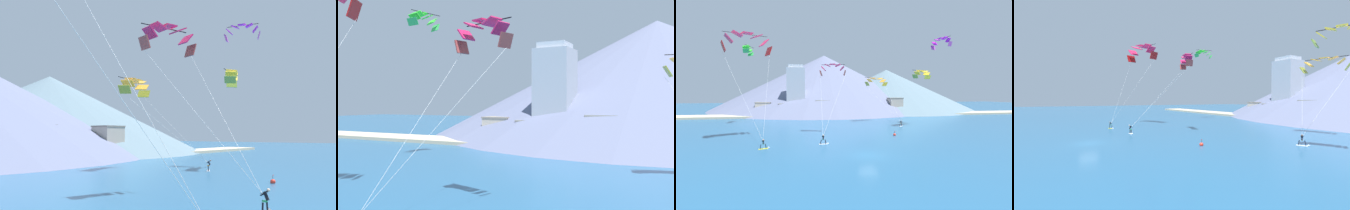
{
  "view_description": "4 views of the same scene",
  "coord_description": "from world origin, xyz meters",
  "views": [
    {
      "loc": [
        -29.29,
        -2.29,
        5.21
      ],
      "look_at": [
        -2.76,
        18.21,
        7.83
      ],
      "focal_mm": 40.0,
      "sensor_mm": 36.0,
      "label": 1
    },
    {
      "loc": [
        12.76,
        -7.99,
        8.29
      ],
      "look_at": [
        -1.07,
        18.7,
        8.15
      ],
      "focal_mm": 40.0,
      "sensor_mm": 36.0,
      "label": 2
    },
    {
      "loc": [
        -8.67,
        -30.23,
        8.58
      ],
      "look_at": [
        -1.11,
        14.08,
        6.4
      ],
      "focal_mm": 24.0,
      "sensor_mm": 36.0,
      "label": 3
    },
    {
      "loc": [
        35.29,
        -3.63,
        6.41
      ],
      "look_at": [
        -2.06,
        16.72,
        5.35
      ],
      "focal_mm": 24.0,
      "sensor_mm": 36.0,
      "label": 4
    }
  ],
  "objects": [
    {
      "name": "parafoil_kite_near_lead",
      "position": [
        -2.9,
        18.03,
        14.06
      ],
      "size": [
        5.82,
        11.43,
        13.72
      ],
      "color": "#953B37"
    },
    {
      "name": "parafoil_kite_distant_low_drift",
      "position": [
        -24.58,
        36.76,
        21.13
      ],
      "size": [
        2.11,
        6.2,
        2.46
      ],
      "color": "green"
    },
    {
      "name": "shoreline_strip",
      "position": [
        0.0,
        57.58,
        0.35
      ],
      "size": [
        180.0,
        10.0,
        0.7
      ],
      "primitive_type": "cube",
      "color": "#BCAD8E",
      "rests_on": "ground"
    },
    {
      "name": "shore_building_harbour_front",
      "position": [
        -14.05,
        59.17,
        2.54
      ],
      "size": [
        9.87,
        4.66,
        5.06
      ],
      "color": "beige",
      "rests_on": "ground"
    },
    {
      "name": "shore_building_quay_east",
      "position": [
        -2.12,
        59.14,
        3.15
      ],
      "size": [
        5.73,
        7.12,
        6.27
      ],
      "color": "silver",
      "rests_on": "ground"
    },
    {
      "name": "shore_building_old_town",
      "position": [
        -24.84,
        62.01,
        2.74
      ],
      "size": [
        6.08,
        5.92,
        5.47
      ],
      "color": "beige",
      "rests_on": "ground"
    },
    {
      "name": "highrise_tower",
      "position": [
        -12.44,
        61.56,
        9.83
      ],
      "size": [
        7.0,
        7.0,
        20.08
      ],
      "color": "#A8ADB7",
      "rests_on": "ground"
    },
    {
      "name": "mountain_peak_west_ridge",
      "position": [
        2.18,
        104.51,
        15.74
      ],
      "size": [
        122.23,
        122.23,
        31.49
      ],
      "color": "slate",
      "rests_on": "ground"
    }
  ]
}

